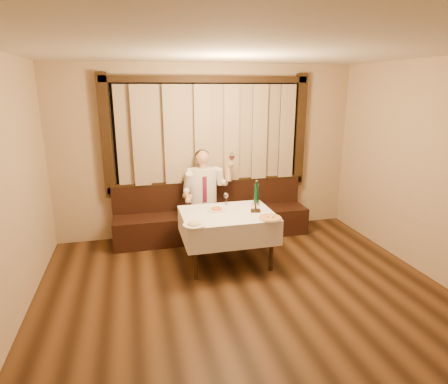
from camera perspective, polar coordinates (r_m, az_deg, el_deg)
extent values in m
cube|color=black|center=(4.10, 6.87, -21.01)|extent=(5.00, 6.00, 0.01)
cube|color=silver|center=(3.31, 8.58, 21.78)|extent=(5.00, 6.00, 0.01)
cube|color=tan|center=(6.26, -2.44, 6.20)|extent=(5.00, 0.01, 2.80)
cube|color=black|center=(6.20, -2.44, 8.91)|extent=(3.00, 0.02, 1.60)
cube|color=orange|center=(6.13, -8.84, 5.83)|extent=(0.50, 0.01, 0.40)
cube|color=black|center=(6.32, -2.27, 1.20)|extent=(3.30, 0.12, 0.10)
cube|color=black|center=(6.11, -2.45, 16.80)|extent=(3.30, 0.12, 0.10)
cube|color=black|center=(6.05, -17.53, 8.02)|extent=(0.16, 0.12, 1.90)
cube|color=black|center=(6.67, 11.41, 9.11)|extent=(0.16, 0.12, 1.90)
cube|color=#9C8364|center=(6.10, -2.25, 8.80)|extent=(2.90, 0.08, 1.55)
cube|color=black|center=(6.27, -1.73, -4.93)|extent=(3.20, 0.60, 0.45)
cube|color=black|center=(6.35, -2.22, -0.38)|extent=(3.20, 0.12, 0.45)
cube|color=black|center=(6.28, -2.24, 1.77)|extent=(3.20, 0.14, 0.04)
cylinder|color=black|center=(4.91, -4.35, -9.46)|extent=(0.06, 0.06, 0.71)
cylinder|color=black|center=(5.16, 7.22, -8.22)|extent=(0.06, 0.06, 0.71)
cylinder|color=black|center=(5.58, -5.65, -6.28)|extent=(0.06, 0.06, 0.71)
cylinder|color=black|center=(5.80, 4.60, -5.35)|extent=(0.06, 0.06, 0.71)
cube|color=black|center=(5.20, 0.53, -3.45)|extent=(1.20, 0.90, 0.04)
cube|color=white|center=(5.19, 0.53, -3.21)|extent=(1.26, 0.96, 0.01)
cube|color=white|center=(4.82, 1.96, -6.99)|extent=(1.26, 0.01, 0.35)
cube|color=white|center=(5.69, -0.68, -3.34)|extent=(1.26, 0.01, 0.35)
cube|color=white|center=(5.14, -6.32, -5.59)|extent=(0.01, 0.96, 0.35)
cube|color=white|center=(5.43, 6.99, -4.41)|extent=(0.01, 0.96, 0.35)
cylinder|color=white|center=(4.99, 7.04, -4.04)|extent=(0.31, 0.31, 0.01)
cylinder|color=#D0511F|center=(4.98, 7.05, -3.94)|extent=(0.28, 0.28, 0.01)
torus|color=tan|center=(4.98, 7.05, -3.90)|extent=(0.30, 0.30, 0.02)
sphere|color=black|center=(4.99, 6.68, -3.80)|extent=(0.02, 0.02, 0.02)
sphere|color=black|center=(4.99, 7.48, -3.84)|extent=(0.02, 0.02, 0.02)
cylinder|color=white|center=(5.29, -1.12, -2.72)|extent=(0.26, 0.26, 0.02)
ellipsoid|color=#C95A20|center=(5.28, -1.13, -2.26)|extent=(0.16, 0.16, 0.07)
cylinder|color=white|center=(4.73, -4.55, -5.03)|extent=(0.29, 0.29, 0.02)
ellipsoid|color=#CDB884|center=(4.72, -4.57, -4.48)|extent=(0.18, 0.18, 0.08)
cylinder|color=#0F4A2A|center=(5.59, 4.96, -0.29)|extent=(0.08, 0.08, 0.29)
cylinder|color=#0F4A2A|center=(5.55, 5.00, 1.34)|extent=(0.03, 0.03, 0.07)
cylinder|color=silver|center=(5.54, 5.01, 1.73)|extent=(0.04, 0.04, 0.01)
cylinder|color=white|center=(5.55, 0.31, -1.87)|extent=(0.06, 0.06, 0.01)
cylinder|color=white|center=(5.53, 0.31, -1.37)|extent=(0.01, 0.01, 0.10)
ellipsoid|color=white|center=(5.51, 0.31, -0.49)|extent=(0.07, 0.07, 0.08)
cube|color=black|center=(5.23, 4.81, -2.84)|extent=(0.14, 0.09, 0.04)
cube|color=black|center=(5.21, 4.83, -2.11)|extent=(0.03, 0.07, 0.10)
cylinder|color=white|center=(5.21, 4.41, -2.34)|extent=(0.03, 0.03, 0.08)
cylinder|color=silver|center=(5.19, 4.42, -1.89)|extent=(0.04, 0.04, 0.01)
cylinder|color=white|center=(5.22, 5.24, -2.33)|extent=(0.03, 0.03, 0.08)
cylinder|color=silver|center=(5.20, 5.25, -1.87)|extent=(0.04, 0.04, 0.01)
cube|color=black|center=(6.02, -2.88, -2.71)|extent=(0.42, 0.47, 0.17)
cube|color=black|center=(5.90, -3.51, -6.33)|extent=(0.12, 0.13, 0.45)
cube|color=black|center=(5.94, -1.31, -6.14)|extent=(0.12, 0.13, 0.45)
ellipsoid|color=white|center=(6.06, -3.22, 1.03)|extent=(0.44, 0.27, 0.56)
cube|color=maroon|center=(5.94, -2.95, 0.40)|extent=(0.07, 0.01, 0.42)
cylinder|color=tan|center=(5.99, -3.26, 4.03)|extent=(0.10, 0.10, 0.08)
sphere|color=tan|center=(5.96, -3.28, 5.31)|extent=(0.22, 0.22, 0.22)
ellipsoid|color=black|center=(5.99, -3.34, 5.66)|extent=(0.23, 0.23, 0.17)
sphere|color=white|center=(5.97, -5.22, 3.04)|extent=(0.14, 0.14, 0.14)
sphere|color=white|center=(6.05, -1.30, 3.26)|extent=(0.14, 0.14, 0.14)
sphere|color=tan|center=(5.64, -5.51, -1.38)|extent=(0.09, 0.09, 0.09)
sphere|color=tan|center=(5.90, 1.06, 4.29)|extent=(0.10, 0.10, 0.10)
cylinder|color=white|center=(5.86, 1.14, 4.63)|extent=(0.01, 0.01, 0.12)
ellipsoid|color=white|center=(5.85, 1.15, 5.49)|extent=(0.09, 0.09, 0.11)
ellipsoid|color=#4C070F|center=(5.85, 1.15, 5.29)|extent=(0.07, 0.07, 0.06)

